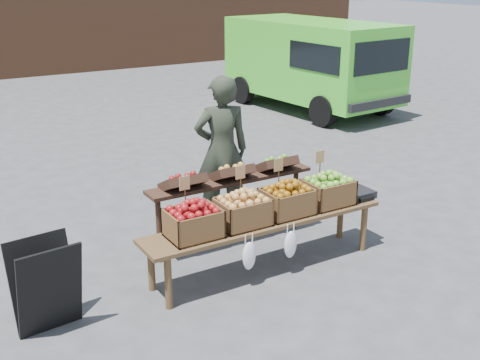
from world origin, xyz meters
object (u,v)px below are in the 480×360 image
crate_green_apples (328,192)px  back_table (231,201)px  vendor (222,151)px  crate_golden_apples (193,223)px  crate_russet_pears (242,212)px  weighing_scale (357,194)px  delivery_van (310,66)px  crate_red_apples (287,202)px  display_bench (265,244)px  chalkboard_sign (46,286)px

crate_green_apples → back_table: bearing=138.2°
back_table → crate_green_apples: (0.81, -0.72, 0.19)m
vendor → crate_green_apples: bearing=128.4°
back_table → crate_golden_apples: size_ratio=4.20×
crate_russet_pears → crate_green_apples: bearing=0.0°
vendor → back_table: vendor is taller
crate_russet_pears → weighing_scale: crate_russet_pears is taller
delivery_van → crate_golden_apples: 8.32m
crate_red_apples → crate_green_apples: bearing=0.0°
display_bench → crate_russet_pears: crate_russet_pears is taller
crate_red_apples → vendor: bearing=90.9°
display_bench → crate_russet_pears: 0.51m
back_table → display_bench: back_table is taller
display_bench → crate_green_apples: size_ratio=5.40×
back_table → crate_red_apples: bearing=-70.4°
vendor → weighing_scale: vendor is taller
delivery_van → weighing_scale: size_ratio=12.74×
crate_golden_apples → weighing_scale: size_ratio=1.47×
back_table → crate_russet_pears: bearing=-112.2°
chalkboard_sign → weighing_scale: 3.50m
vendor → crate_red_apples: (0.02, -1.36, -0.21)m
display_bench → vendor: bearing=79.4°
delivery_van → crate_red_apples: 7.58m
chalkboard_sign → crate_green_apples: (3.07, -0.04, 0.28)m
display_bench → crate_golden_apples: 0.93m
chalkboard_sign → back_table: back_table is taller
weighing_scale → vendor: bearing=126.3°
back_table → crate_russet_pears: 0.80m
vendor → chalkboard_sign: (-2.50, -1.32, -0.50)m
delivery_van → back_table: delivery_van is taller
chalkboard_sign → back_table: (2.26, 0.68, 0.09)m
crate_golden_apples → crate_green_apples: 1.65m
vendor → back_table: 0.79m
crate_russet_pears → chalkboard_sign: bearing=178.9°
crate_red_apples → weighing_scale: size_ratio=1.47×
vendor → display_bench: vendor is taller
crate_golden_apples → delivery_van: bearing=45.0°
vendor → crate_russet_pears: bearing=84.2°
crate_golden_apples → weighing_scale: bearing=0.0°
crate_green_apples → vendor: bearing=112.8°
back_table → crate_green_apples: bearing=-41.8°
crate_golden_apples → crate_russet_pears: same height
back_table → weighing_scale: size_ratio=6.18×
crate_red_apples → crate_russet_pears: bearing=180.0°
crate_russet_pears → crate_green_apples: 1.10m
delivery_van → crate_russet_pears: delivery_van is taller
vendor → weighing_scale: size_ratio=5.44×
crate_russet_pears → weighing_scale: (1.52, 0.00, -0.10)m
display_bench → crate_red_apples: size_ratio=5.40×
crate_golden_apples → vendor: bearing=51.5°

